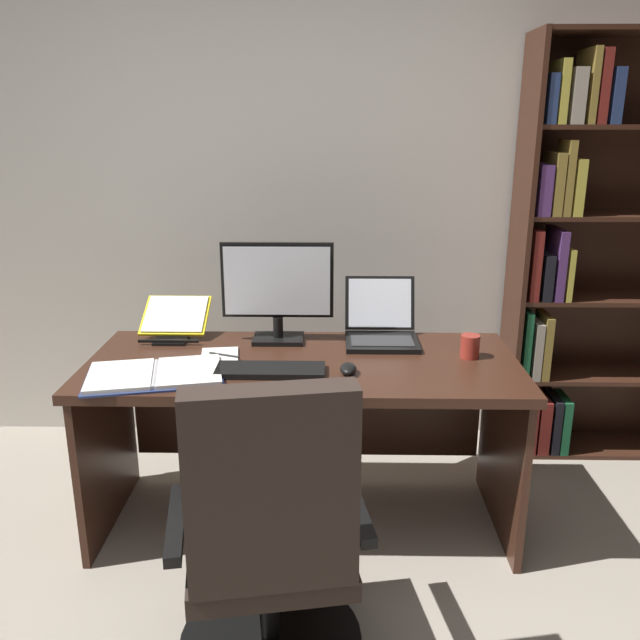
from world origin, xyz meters
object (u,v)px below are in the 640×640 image
(reading_stand_with_book, at_px, (175,319))
(pen, at_px, (224,355))
(bookshelf, at_px, (587,259))
(open_binder, at_px, (155,374))
(desk, at_px, (304,398))
(office_chair, at_px, (271,554))
(notepad, at_px, (220,357))
(computer_mouse, at_px, (348,369))
(monitor, at_px, (278,292))
(keyboard, at_px, (270,370))
(laptop, at_px, (381,329))
(coffee_mug, at_px, (470,346))

(reading_stand_with_book, relative_size, pen, 2.10)
(reading_stand_with_book, bearing_deg, bookshelf, 11.50)
(bookshelf, distance_m, open_binder, 2.15)
(desk, relative_size, office_chair, 1.72)
(notepad, bearing_deg, bookshelf, 22.01)
(computer_mouse, bearing_deg, pen, 161.87)
(office_chair, distance_m, pen, 0.94)
(office_chair, height_order, monitor, monitor)
(reading_stand_with_book, xyz_separation_m, open_binder, (0.04, -0.51, -0.07))
(keyboard, relative_size, computer_mouse, 4.04)
(monitor, relative_size, reading_stand_with_book, 1.65)
(monitor, bearing_deg, bookshelf, 17.41)
(laptop, relative_size, reading_stand_with_book, 1.19)
(laptop, bearing_deg, bookshelf, 23.64)
(laptop, xyz_separation_m, notepad, (-0.68, -0.24, -0.05))
(pen, bearing_deg, monitor, 47.93)
(reading_stand_with_book, bearing_deg, monitor, -8.28)
(monitor, bearing_deg, reading_stand_with_book, 171.72)
(desk, bearing_deg, computer_mouse, -50.99)
(laptop, relative_size, notepad, 1.66)
(office_chair, bearing_deg, notepad, 98.69)
(bookshelf, bearing_deg, monitor, -162.59)
(desk, bearing_deg, bookshelf, 24.82)
(laptop, xyz_separation_m, keyboard, (-0.45, -0.40, -0.04))
(office_chair, distance_m, monitor, 1.20)
(monitor, height_order, keyboard, monitor)
(office_chair, distance_m, open_binder, 0.86)
(computer_mouse, distance_m, coffee_mug, 0.54)
(open_binder, bearing_deg, coffee_mug, -0.96)
(notepad, bearing_deg, monitor, 45.26)
(keyboard, xyz_separation_m, notepad, (-0.22, 0.17, -0.01))
(office_chair, height_order, coffee_mug, office_chair)
(keyboard, xyz_separation_m, reading_stand_with_book, (-0.47, 0.46, 0.07))
(keyboard, xyz_separation_m, coffee_mug, (0.80, 0.19, 0.04))
(office_chair, distance_m, keyboard, 0.75)
(monitor, distance_m, laptop, 0.48)
(computer_mouse, relative_size, open_binder, 0.18)
(office_chair, relative_size, pen, 7.28)
(keyboard, distance_m, notepad, 0.28)
(office_chair, distance_m, notepad, 0.94)
(monitor, distance_m, reading_stand_with_book, 0.50)
(bookshelf, xyz_separation_m, computer_mouse, (-1.20, -0.86, -0.26))
(laptop, distance_m, reading_stand_with_book, 0.93)
(laptop, distance_m, keyboard, 0.61)
(desk, xyz_separation_m, laptop, (0.34, 0.18, 0.26))
(reading_stand_with_book, distance_m, open_binder, 0.52)
(coffee_mug, bearing_deg, computer_mouse, -159.19)
(pen, bearing_deg, notepad, 180.00)
(reading_stand_with_book, height_order, pen, reading_stand_with_book)
(bookshelf, distance_m, keyboard, 1.75)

